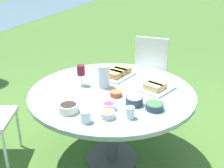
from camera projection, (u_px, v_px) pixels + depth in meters
The scene contains 16 objects.
ground_plane at pixel (112, 158), 2.78m from camera, with size 40.00×40.00×0.00m, color #446B2B.
dining_table at pixel (112, 99), 2.52m from camera, with size 1.46×1.46×0.74m.
chair_near_left at pixel (148, 67), 3.67m from camera, with size 0.45×0.47×0.89m.
water_pitcher at pixel (104, 76), 2.51m from camera, with size 0.11×0.10×0.20m.
wine_glass at pixel (81, 71), 2.53m from camera, with size 0.07×0.07×0.19m.
platter_bread_main at pixel (156, 87), 2.47m from camera, with size 0.36×0.32×0.07m.
platter_charcuterie at pixel (118, 73), 2.77m from camera, with size 0.40×0.31×0.08m.
bowl_fries at pixel (108, 114), 2.03m from camera, with size 0.10×0.10×0.05m.
bowl_salad at pixel (154, 106), 2.15m from camera, with size 0.14×0.14×0.05m.
bowl_olives at pixel (68, 108), 2.11m from camera, with size 0.15×0.15×0.06m.
bowl_dip_red at pixel (109, 106), 2.15m from camera, with size 0.10×0.10×0.05m.
bowl_dip_cream at pixel (134, 100), 2.22m from camera, with size 0.14×0.14×0.06m.
bowl_roasted_veg at pixel (116, 94), 2.37m from camera, with size 0.10×0.10×0.04m.
cup_water_near at pixel (130, 113), 2.02m from camera, with size 0.06×0.06×0.09m.
cup_water_far at pixel (86, 117), 1.97m from camera, with size 0.07×0.07×0.09m.
handbag at pixel (56, 98), 3.73m from camera, with size 0.30×0.14×0.37m.
Camera 1 is at (-2.15, -0.69, 1.78)m, focal length 45.00 mm.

